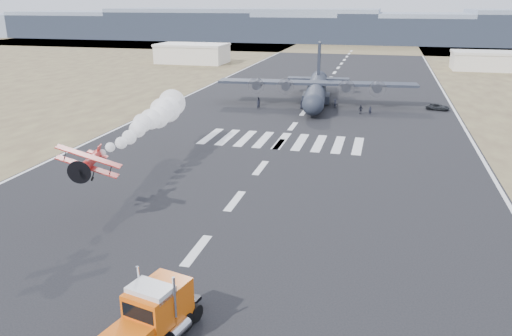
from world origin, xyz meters
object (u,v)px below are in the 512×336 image
at_px(hangar_right, 485,61).
at_px(support_vehicle, 438,107).
at_px(aerobatic_biplane, 88,162).
at_px(crew_e, 302,104).
at_px(semi_truck, 153,313).
at_px(crew_b, 317,106).
at_px(hangar_left, 192,53).
at_px(crew_d, 361,110).
at_px(crew_f, 321,106).
at_px(crew_g, 370,111).
at_px(crew_h, 259,102).
at_px(transport_aircraft, 316,89).
at_px(crew_a, 258,105).
at_px(crew_c, 335,104).

relative_size(hangar_right, support_vehicle, 4.44).
relative_size(aerobatic_biplane, crew_e, 3.49).
distance_m(semi_truck, crew_b, 74.89).
xyz_separation_m(hangar_left, support_vehicle, (78.16, -63.85, -2.77)).
distance_m(crew_d, crew_f, 8.32).
relative_size(crew_g, crew_h, 0.92).
relative_size(support_vehicle, crew_b, 2.56).
bearing_deg(transport_aircraft, semi_truck, -95.08).
bearing_deg(aerobatic_biplane, crew_h, 81.37).
relative_size(aerobatic_biplane, crew_g, 3.66).
distance_m(semi_truck, crew_a, 74.07).
height_order(hangar_left, crew_c, hangar_left).
bearing_deg(hangar_left, crew_g, -47.98).
distance_m(hangar_right, crew_c, 82.53).
bearing_deg(crew_d, crew_b, -36.33).
bearing_deg(crew_f, crew_h, 49.89).
height_order(crew_f, crew_h, crew_h).
height_order(crew_b, crew_d, crew_b).
relative_size(hangar_left, crew_g, 14.33).
bearing_deg(crew_f, crew_a, 63.86).
height_order(aerobatic_biplane, support_vehicle, aerobatic_biplane).
bearing_deg(crew_f, crew_d, -139.82).
distance_m(aerobatic_biplane, crew_g, 62.67).
relative_size(crew_a, crew_f, 1.13).
distance_m(hangar_right, crew_b, 87.21).
bearing_deg(crew_a, crew_g, 167.99).
relative_size(aerobatic_biplane, transport_aircraft, 0.15).
distance_m(crew_a, crew_g, 22.57).
height_order(support_vehicle, crew_g, crew_g).
relative_size(transport_aircraft, crew_d, 23.44).
bearing_deg(crew_b, aerobatic_biplane, 58.89).
bearing_deg(aerobatic_biplane, crew_g, 59.36).
bearing_deg(crew_c, crew_g, 136.77).
relative_size(hangar_left, crew_h, 13.15).
bearing_deg(aerobatic_biplane, transport_aircraft, 71.94).
distance_m(crew_a, crew_b, 12.02).
xyz_separation_m(transport_aircraft, crew_g, (11.93, -9.43, -2.27)).
height_order(transport_aircraft, crew_d, transport_aircraft).
distance_m(hangar_left, crew_a, 83.69).
distance_m(hangar_left, semi_truck, 154.94).
xyz_separation_m(hangar_left, crew_g, (64.96, -72.09, -2.55)).
height_order(hangar_right, aerobatic_biplane, aerobatic_biplane).
height_order(support_vehicle, crew_b, crew_b).
xyz_separation_m(crew_c, crew_g, (7.36, -5.15, -0.06)).
xyz_separation_m(crew_a, crew_d, (20.72, 0.41, 0.01)).
bearing_deg(crew_f, hangar_left, 1.69).
bearing_deg(crew_d, crew_h, -35.38).
distance_m(support_vehicle, crew_c, 20.79).
distance_m(crew_f, crew_h, 13.38).
bearing_deg(crew_c, support_vehicle, -179.66).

